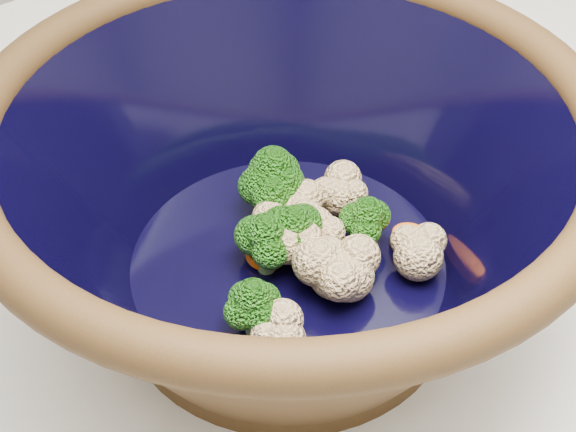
# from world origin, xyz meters

# --- Properties ---
(mixing_bowl) EXTENTS (0.45, 0.45, 0.16)m
(mixing_bowl) POSITION_xyz_m (-0.09, 0.09, 0.99)
(mixing_bowl) COLOR black
(mixing_bowl) RESTS_ON counter
(vegetable_pile) EXTENTS (0.16, 0.15, 0.05)m
(vegetable_pile) POSITION_xyz_m (-0.08, 0.08, 0.96)
(vegetable_pile) COLOR #608442
(vegetable_pile) RESTS_ON mixing_bowl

